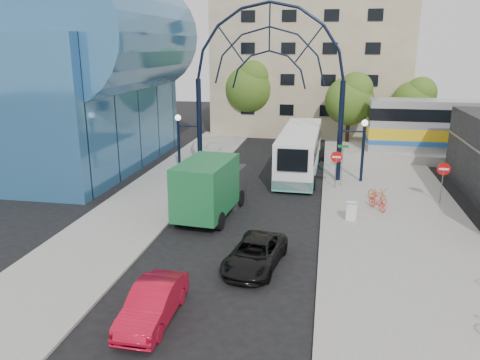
% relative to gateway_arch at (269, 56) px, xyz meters
% --- Properties ---
extents(ground, '(120.00, 120.00, 0.00)m').
position_rel_gateway_arch_xyz_m(ground, '(0.00, -14.00, -8.56)').
color(ground, black).
rests_on(ground, ground).
extents(sidewalk_east, '(8.00, 56.00, 0.12)m').
position_rel_gateway_arch_xyz_m(sidewalk_east, '(8.00, -10.00, -8.50)').
color(sidewalk_east, gray).
rests_on(sidewalk_east, ground).
extents(plaza_west, '(5.00, 50.00, 0.12)m').
position_rel_gateway_arch_xyz_m(plaza_west, '(-6.50, -8.00, -8.50)').
color(plaza_west, gray).
rests_on(plaza_west, ground).
extents(gateway_arch, '(13.64, 0.44, 12.10)m').
position_rel_gateway_arch_xyz_m(gateway_arch, '(0.00, 0.00, 0.00)').
color(gateway_arch, black).
rests_on(gateway_arch, ground).
extents(stop_sign, '(0.80, 0.07, 2.50)m').
position_rel_gateway_arch_xyz_m(stop_sign, '(4.80, -2.00, -6.56)').
color(stop_sign, slate).
rests_on(stop_sign, sidewalk_east).
extents(do_not_enter_sign, '(0.76, 0.07, 2.48)m').
position_rel_gateway_arch_xyz_m(do_not_enter_sign, '(11.00, -4.00, -6.58)').
color(do_not_enter_sign, slate).
rests_on(do_not_enter_sign, sidewalk_east).
extents(street_name_sign, '(0.70, 0.70, 2.80)m').
position_rel_gateway_arch_xyz_m(street_name_sign, '(5.20, -1.40, -6.43)').
color(street_name_sign, slate).
rests_on(street_name_sign, sidewalk_east).
extents(sandwich_board, '(0.55, 0.61, 0.99)m').
position_rel_gateway_arch_xyz_m(sandwich_board, '(5.60, -8.02, -7.81)').
color(sandwich_board, white).
rests_on(sandwich_board, sidewalk_east).
extents(transit_hall, '(16.50, 18.00, 14.50)m').
position_rel_gateway_arch_xyz_m(transit_hall, '(-15.30, 1.00, -1.86)').
color(transit_hall, '#326799').
rests_on(transit_hall, ground).
extents(apartment_block, '(20.00, 12.10, 14.00)m').
position_rel_gateway_arch_xyz_m(apartment_block, '(2.00, 20.97, -1.55)').
color(apartment_block, tan).
rests_on(apartment_block, ground).
extents(tree_north_a, '(4.48, 4.48, 7.00)m').
position_rel_gateway_arch_xyz_m(tree_north_a, '(6.12, 11.93, -3.95)').
color(tree_north_a, '#382314').
rests_on(tree_north_a, ground).
extents(tree_north_b, '(5.12, 5.12, 8.00)m').
position_rel_gateway_arch_xyz_m(tree_north_b, '(-3.88, 15.93, -3.29)').
color(tree_north_b, '#382314').
rests_on(tree_north_b, ground).
extents(tree_north_c, '(4.16, 4.16, 6.50)m').
position_rel_gateway_arch_xyz_m(tree_north_c, '(12.12, 13.93, -4.28)').
color(tree_north_c, '#382314').
rests_on(tree_north_c, ground).
extents(city_bus, '(2.98, 11.92, 3.26)m').
position_rel_gateway_arch_xyz_m(city_bus, '(2.19, 2.02, -6.85)').
color(city_bus, white).
rests_on(city_bus, ground).
extents(green_truck, '(2.99, 6.77, 3.33)m').
position_rel_gateway_arch_xyz_m(green_truck, '(-2.08, -8.23, -6.89)').
color(green_truck, black).
rests_on(green_truck, ground).
extents(black_suv, '(2.61, 4.63, 1.22)m').
position_rel_gateway_arch_xyz_m(black_suv, '(1.32, -14.22, -7.95)').
color(black_suv, black).
rests_on(black_suv, ground).
extents(red_sedan, '(1.42, 4.02, 1.32)m').
position_rel_gateway_arch_xyz_m(red_sedan, '(-1.52, -18.94, -7.90)').
color(red_sedan, '#B20A23').
rests_on(red_sedan, ground).
extents(bike_near_a, '(1.50, 1.97, 0.99)m').
position_rel_gateway_arch_xyz_m(bike_near_a, '(7.31, -4.57, -7.94)').
color(bike_near_a, orange).
rests_on(bike_near_a, sidewalk_east).
extents(bike_near_b, '(1.23, 1.67, 1.00)m').
position_rel_gateway_arch_xyz_m(bike_near_b, '(7.16, -6.00, -7.94)').
color(bike_near_b, '#F03830').
rests_on(bike_near_b, sidewalk_east).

